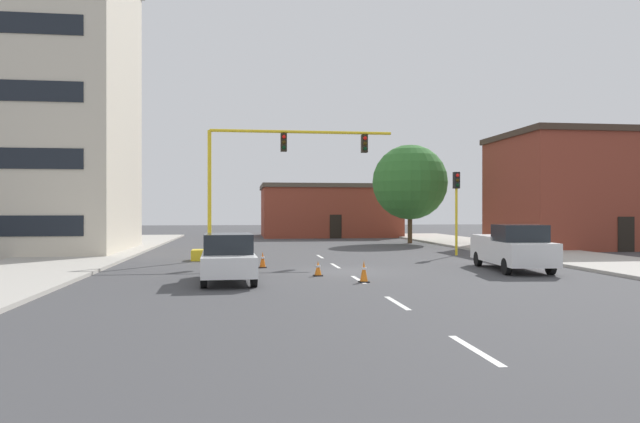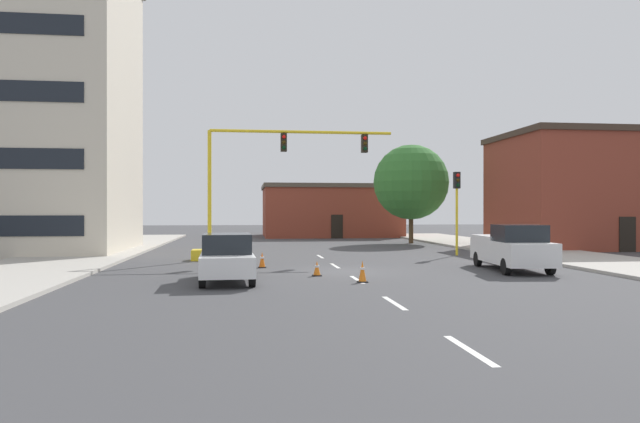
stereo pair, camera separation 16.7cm
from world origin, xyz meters
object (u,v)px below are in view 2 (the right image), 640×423
object	(u,v)px
traffic_light_pole_right	(457,194)
traffic_cone_roadside_a	(362,272)
tree_right_far	(411,182)
traffic_cone_roadside_b	(262,260)
pickup_truck_white	(512,248)
sedan_white_near_left	(227,257)
traffic_signal_gantry	(237,215)
traffic_cone_roadside_c	(317,269)

from	to	relation	value
traffic_light_pole_right	traffic_cone_roadside_a	bearing A→B (deg)	-124.03
tree_right_far	traffic_cone_roadside_b	bearing A→B (deg)	-123.75
traffic_cone_roadside_b	tree_right_far	bearing A→B (deg)	56.25
traffic_light_pole_right	pickup_truck_white	size ratio (longest dim) A/B	0.86
traffic_cone_roadside_a	traffic_cone_roadside_b	xyz separation A→B (m)	(-3.44, 5.79, -0.03)
pickup_truck_white	traffic_cone_roadside_b	bearing A→B (deg)	166.52
traffic_cone_roadside_b	traffic_cone_roadside_a	bearing A→B (deg)	-59.29
pickup_truck_white	sedan_white_near_left	distance (m)	12.29
tree_right_far	pickup_truck_white	world-z (taller)	tree_right_far
sedan_white_near_left	traffic_signal_gantry	bearing A→B (deg)	88.64
tree_right_far	traffic_cone_roadside_b	size ratio (longest dim) A/B	10.77
traffic_light_pole_right	traffic_cone_roadside_b	distance (m)	13.12
sedan_white_near_left	traffic_cone_roadside_c	xyz separation A→B (m)	(3.46, 1.48, -0.60)
tree_right_far	traffic_light_pole_right	bearing A→B (deg)	-93.88
traffic_signal_gantry	pickup_truck_white	world-z (taller)	traffic_signal_gantry
traffic_signal_gantry	sedan_white_near_left	world-z (taller)	traffic_signal_gantry
traffic_signal_gantry	traffic_cone_roadside_c	size ratio (longest dim) A/B	17.72
traffic_light_pole_right	traffic_cone_roadside_a	xyz separation A→B (m)	(-7.86, -11.64, -3.14)
tree_right_far	sedan_white_near_left	distance (m)	27.17
traffic_cone_roadside_a	traffic_cone_roadside_c	distance (m)	2.61
tree_right_far	pickup_truck_white	size ratio (longest dim) A/B	1.40
pickup_truck_white	sedan_white_near_left	xyz separation A→B (m)	(-12.04, -2.51, -0.09)
traffic_signal_gantry	traffic_cone_roadside_c	bearing A→B (deg)	-67.90
sedan_white_near_left	traffic_cone_roadside_b	world-z (taller)	sedan_white_near_left
traffic_signal_gantry	traffic_cone_roadside_a	size ratio (longest dim) A/B	13.47
traffic_light_pole_right	sedan_white_near_left	bearing A→B (deg)	-139.33
traffic_signal_gantry	traffic_light_pole_right	bearing A→B (deg)	6.70
traffic_cone_roadside_c	traffic_light_pole_right	bearing A→B (deg)	45.57
traffic_cone_roadside_a	traffic_cone_roadside_b	size ratio (longest dim) A/B	1.09
tree_right_far	pickup_truck_white	xyz separation A→B (m)	(-1.50, -20.72, -3.84)
traffic_cone_roadside_b	traffic_cone_roadside_c	xyz separation A→B (m)	(2.06, -3.58, -0.06)
pickup_truck_white	traffic_cone_roadside_a	size ratio (longest dim) A/B	7.10
pickup_truck_white	traffic_cone_roadside_c	bearing A→B (deg)	-173.16
traffic_light_pole_right	traffic_cone_roadside_c	distance (m)	13.59
traffic_light_pole_right	tree_right_far	xyz separation A→B (m)	(0.84, 12.32, 1.29)
traffic_signal_gantry	tree_right_far	size ratio (longest dim) A/B	1.36
tree_right_far	sedan_white_near_left	bearing A→B (deg)	-120.23
traffic_light_pole_right	tree_right_far	size ratio (longest dim) A/B	0.62
sedan_white_near_left	traffic_cone_roadside_a	xyz separation A→B (m)	(4.84, -0.73, -0.50)
sedan_white_near_left	traffic_cone_roadside_a	world-z (taller)	sedan_white_near_left
traffic_light_pole_right	traffic_cone_roadside_b	bearing A→B (deg)	-152.64
sedan_white_near_left	traffic_cone_roadside_b	distance (m)	5.28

